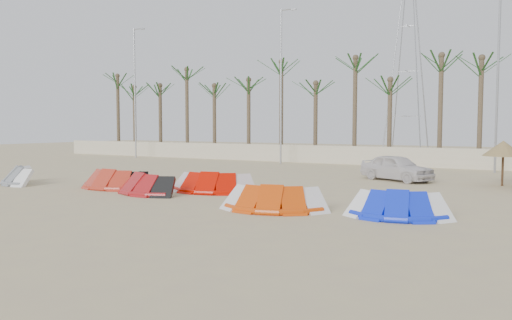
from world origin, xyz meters
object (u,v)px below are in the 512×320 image
Objects in this scene: kite_red_right at (217,181)px; kite_blue at (400,203)px; kite_orange at (278,197)px; kite_red_left at (119,178)px; car at (397,168)px; kite_red_mid at (151,182)px; kite_grey at (25,175)px; parasol_left at (503,148)px.

kite_red_right is 1.20× the size of kite_blue.
kite_blue is at bearing 9.49° from kite_orange.
kite_red_left is 1.15× the size of kite_blue.
kite_orange is at bearing -170.51° from kite_blue.
car is at bearing 42.17° from kite_red_left.
kite_red_mid is at bearing 169.92° from kite_orange.
kite_grey is 0.90× the size of car.
kite_orange is 1.76× the size of parasol_left.
kite_red_right is at bearing 165.45° from kite_blue.
kite_red_left is 13.35m from car.
parasol_left is (19.75, 10.11, 1.29)m from kite_grey.
kite_grey is 1.68× the size of parasol_left.
kite_red_right is at bearing 12.12° from kite_grey.
kite_red_mid is at bearing -141.95° from parasol_left.
kite_orange is (8.75, -1.67, -0.00)m from kite_red_left.
kite_red_left is at bearing 158.48° from car.
kite_grey is 0.95× the size of kite_red_left.
kite_blue is at bearing -138.89° from car.
car is (5.43, 7.90, 0.23)m from kite_red_right.
kite_red_right is at bearing 147.53° from kite_orange.
kite_red_mid and kite_orange have the same top height.
car is at bearing -178.19° from parasol_left.
kite_red_right and kite_orange have the same top height.
kite_blue is (12.54, -1.03, -0.00)m from kite_red_left.
kite_blue is 10.34m from car.
kite_grey is at bearing 179.88° from kite_blue.
kite_red_mid is 1.08× the size of kite_orange.
car reaches higher than kite_red_left.
kite_red_left and kite_red_mid have the same top height.
kite_red_mid is 2.67m from kite_red_right.
parasol_left is (5.87, 10.78, 1.29)m from kite_orange.
kite_red_mid and kite_red_right have the same top height.
kite_red_mid is (2.31, -0.52, -0.00)m from kite_red_left.
car is at bearing 55.50° from kite_red_right.
car reaches higher than kite_grey.
kite_blue is (3.78, 0.63, -0.00)m from kite_orange.
kite_grey and kite_blue have the same top height.
kite_blue is 10.44m from parasol_left.
kite_red_left is at bearing -148.07° from parasol_left.
parasol_left is 0.54× the size of car.
car reaches higher than kite_red_mid.
kite_red_right is at bearing 36.38° from kite_red_mid.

